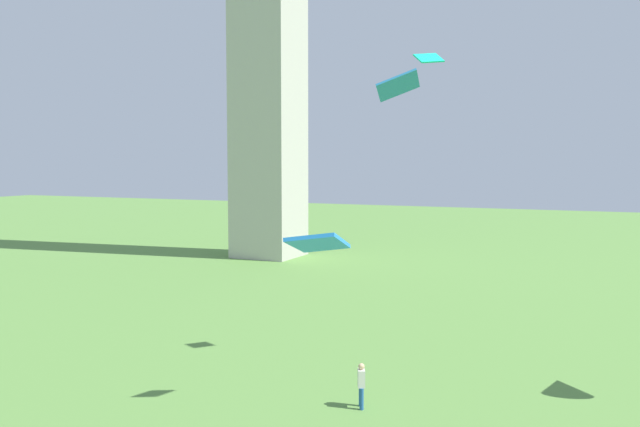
{
  "coord_description": "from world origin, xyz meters",
  "views": [
    {
      "loc": [
        11.38,
        0.72,
        8.4
      ],
      "look_at": [
        2.55,
        20.46,
        6.68
      ],
      "focal_mm": 37.37,
      "sensor_mm": 36.0,
      "label": 1
    }
  ],
  "objects_px": {
    "person_1": "(361,383)",
    "kite_flying_0": "(429,58)",
    "kite_flying_1": "(318,243)",
    "kite_flying_6": "(398,86)"
  },
  "relations": [
    {
      "from": "kite_flying_0",
      "to": "kite_flying_1",
      "type": "height_order",
      "value": "kite_flying_0"
    },
    {
      "from": "kite_flying_0",
      "to": "kite_flying_6",
      "type": "bearing_deg",
      "value": -130.49
    },
    {
      "from": "person_1",
      "to": "kite_flying_6",
      "type": "relative_size",
      "value": 1.19
    },
    {
      "from": "kite_flying_6",
      "to": "kite_flying_1",
      "type": "bearing_deg",
      "value": -105.07
    },
    {
      "from": "person_1",
      "to": "kite_flying_0",
      "type": "xyz_separation_m",
      "value": [
        0.74,
        5.48,
        11.58
      ]
    },
    {
      "from": "person_1",
      "to": "kite_flying_1",
      "type": "relative_size",
      "value": 0.95
    },
    {
      "from": "kite_flying_0",
      "to": "kite_flying_1",
      "type": "relative_size",
      "value": 0.74
    },
    {
      "from": "kite_flying_6",
      "to": "kite_flying_0",
      "type": "bearing_deg",
      "value": 75.8
    },
    {
      "from": "kite_flying_1",
      "to": "kite_flying_6",
      "type": "relative_size",
      "value": 1.26
    },
    {
      "from": "kite_flying_1",
      "to": "kite_flying_0",
      "type": "bearing_deg",
      "value": 176.92
    }
  ]
}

